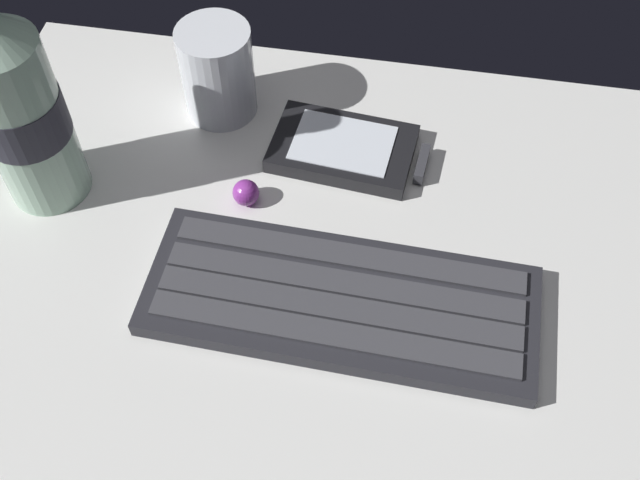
{
  "coord_description": "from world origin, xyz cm",
  "views": [
    {
      "loc": [
        5.63,
        -32.66,
        49.18
      ],
      "look_at": [
        0.0,
        0.0,
        3.0
      ],
      "focal_mm": 42.71,
      "sensor_mm": 36.0,
      "label": 1
    }
  ],
  "objects": [
    {
      "name": "ground_plane",
      "position": [
        0.0,
        -0.23,
        -0.99
      ],
      "size": [
        64.0,
        48.0,
        2.8
      ],
      "color": "silver"
    },
    {
      "name": "keyboard",
      "position": [
        2.17,
        -3.6,
        0.81
      ],
      "size": [
        29.3,
        11.81,
        1.7
      ],
      "color": "#232328",
      "rests_on": "ground_plane"
    },
    {
      "name": "handheld_device",
      "position": [
        0.66,
        11.48,
        0.73
      ],
      "size": [
        13.28,
        8.69,
        1.5
      ],
      "color": "black",
      "rests_on": "ground_plane"
    },
    {
      "name": "juice_cup",
      "position": [
        -11.65,
        15.29,
        3.91
      ],
      "size": [
        6.4,
        6.4,
        8.5
      ],
      "color": "silver",
      "rests_on": "ground_plane"
    },
    {
      "name": "water_bottle",
      "position": [
        -23.47,
        3.85,
        9.01
      ],
      "size": [
        6.73,
        6.73,
        20.8
      ],
      "color": "#9EC1A8",
      "rests_on": "ground_plane"
    },
    {
      "name": "trackball_mouse",
      "position": [
        -7.0,
        5.0,
        1.1
      ],
      "size": [
        2.2,
        2.2,
        2.2
      ],
      "primitive_type": "sphere",
      "color": "purple",
      "rests_on": "ground_plane"
    }
  ]
}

